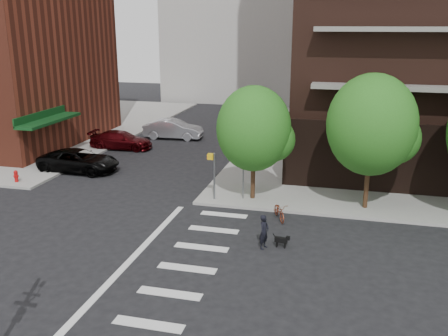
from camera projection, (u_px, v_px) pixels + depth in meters
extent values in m
plane|color=black|center=(118.00, 260.00, 20.67)|extent=(120.00, 120.00, 0.00)
cube|color=silver|center=(149.00, 324.00, 16.24)|extent=(2.40, 0.50, 0.01)
cube|color=silver|center=(170.00, 293.00, 18.10)|extent=(2.40, 0.50, 0.01)
cube|color=silver|center=(187.00, 268.00, 19.96)|extent=(2.40, 0.50, 0.01)
cube|color=silver|center=(202.00, 247.00, 21.82)|extent=(2.40, 0.50, 0.01)
cube|color=silver|center=(214.00, 230.00, 23.68)|extent=(2.40, 0.50, 0.01)
cube|color=silver|center=(224.00, 215.00, 25.54)|extent=(2.40, 0.50, 0.01)
cube|color=silver|center=(130.00, 261.00, 20.55)|extent=(0.30, 13.00, 0.01)
cube|color=#0C3814|center=(49.00, 120.00, 34.61)|extent=(1.40, 6.00, 0.20)
cylinder|color=#301E11|center=(253.00, 178.00, 27.27)|extent=(0.24, 0.24, 2.30)
sphere|color=#235B19|center=(254.00, 129.00, 26.50)|extent=(4.00, 4.00, 4.00)
cylinder|color=#301E11|center=(367.00, 184.00, 25.81)|extent=(0.24, 0.24, 2.60)
sphere|color=#235B19|center=(372.00, 125.00, 24.95)|extent=(4.50, 4.50, 4.50)
cylinder|color=slate|center=(214.00, 176.00, 27.05)|extent=(0.10, 0.10, 2.60)
cube|color=gold|center=(211.00, 157.00, 26.79)|extent=(0.32, 0.25, 0.32)
cylinder|color=slate|center=(243.00, 179.00, 27.22)|extent=(0.08, 0.08, 2.20)
cube|color=gold|center=(243.00, 164.00, 26.83)|extent=(0.64, 0.02, 0.64)
cylinder|color=#A50C0C|center=(16.00, 177.00, 30.28)|extent=(0.22, 0.22, 0.60)
sphere|color=#A50C0C|center=(16.00, 172.00, 30.20)|extent=(0.24, 0.24, 0.24)
imported|color=black|center=(79.00, 161.00, 32.83)|extent=(2.47, 5.31, 1.47)
imported|color=#3D0609|center=(121.00, 140.00, 38.75)|extent=(2.32, 4.98, 1.41)
imported|color=#BBBCC4|center=(173.00, 129.00, 42.20)|extent=(2.07, 5.09, 1.64)
imported|color=brown|center=(279.00, 211.00, 24.83)|extent=(1.21, 1.78, 0.89)
imported|color=black|center=(264.00, 232.00, 21.54)|extent=(0.65, 0.53, 1.54)
cube|color=black|center=(281.00, 240.00, 21.74)|extent=(0.57, 0.25, 0.22)
cube|color=black|center=(288.00, 238.00, 21.60)|extent=(0.18, 0.15, 0.16)
cylinder|color=black|center=(285.00, 245.00, 21.82)|extent=(0.06, 0.06, 0.24)
cylinder|color=black|center=(277.00, 245.00, 21.80)|extent=(0.06, 0.06, 0.24)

